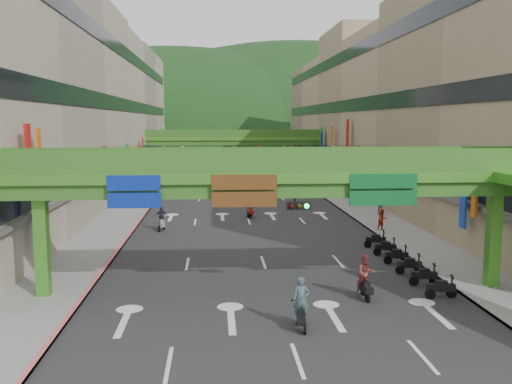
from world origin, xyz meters
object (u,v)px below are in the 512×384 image
at_px(car_yellow, 226,175).
at_px(pedestrian_red, 382,221).
at_px(scooter_rider_mid, 366,276).
at_px(car_silver, 180,186).
at_px(overpass_near, 295,189).
at_px(scooter_rider_near, 301,305).

bearing_deg(car_yellow, pedestrian_red, -71.70).
bearing_deg(scooter_rider_mid, car_silver, 105.10).
distance_m(scooter_rider_mid, car_yellow, 55.73).
bearing_deg(overpass_near, pedestrian_red, 59.99).
distance_m(scooter_rider_near, scooter_rider_mid, 5.20).
xyz_separation_m(scooter_rider_near, car_silver, (-7.56, 45.19, -0.26)).
relative_size(scooter_rider_near, scooter_rider_mid, 1.00).
distance_m(scooter_rider_near, car_silver, 45.82).
relative_size(overpass_near, scooter_rider_near, 12.95).
bearing_deg(scooter_rider_near, car_silver, 99.49).
bearing_deg(scooter_rider_near, scooter_rider_mid, 45.60).
distance_m(overpass_near, pedestrian_red, 18.26).
bearing_deg(car_yellow, scooter_rider_near, -85.56).
relative_size(overpass_near, car_yellow, 6.71).
bearing_deg(scooter_rider_near, pedestrian_red, 64.94).
bearing_deg(pedestrian_red, car_yellow, 89.91).
bearing_deg(overpass_near, scooter_rider_mid, -11.48).
distance_m(scooter_rider_near, pedestrian_red, 21.78).
height_order(overpass_near, scooter_rider_near, overpass_near).
height_order(scooter_rider_near, scooter_rider_mid, scooter_rider_near).
bearing_deg(car_yellow, car_silver, -109.70).
relative_size(scooter_rider_mid, car_yellow, 0.52).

